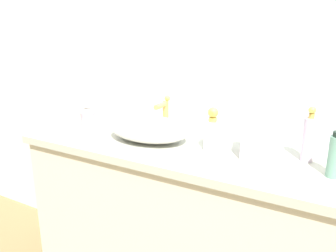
% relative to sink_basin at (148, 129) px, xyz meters
% --- Properties ---
extents(bathroom_wall_rear, '(6.00, 0.06, 2.60)m').
position_rel_sink_basin_xyz_m(bathroom_wall_rear, '(0.15, 0.34, 0.37)').
color(bathroom_wall_rear, silver).
rests_on(bathroom_wall_rear, ground).
extents(vanity_counter, '(1.53, 0.55, 0.88)m').
position_rel_sink_basin_xyz_m(vanity_counter, '(0.20, 0.03, -0.49)').
color(vanity_counter, beige).
rests_on(vanity_counter, ground).
extents(wall_mirror_panel, '(1.27, 0.01, 0.91)m').
position_rel_sink_basin_xyz_m(wall_mirror_panel, '(0.20, 0.30, 0.40)').
color(wall_mirror_panel, '#B2BCC6').
rests_on(wall_mirror_panel, vanity_counter).
extents(sink_basin, '(0.39, 0.26, 0.11)m').
position_rel_sink_basin_xyz_m(sink_basin, '(0.00, 0.00, 0.00)').
color(sink_basin, silver).
rests_on(sink_basin, vanity_counter).
extents(faucet, '(0.03, 0.12, 0.18)m').
position_rel_sink_basin_xyz_m(faucet, '(-0.00, 0.15, 0.05)').
color(faucet, gold).
rests_on(faucet, vanity_counter).
extents(soap_dispenser, '(0.07, 0.07, 0.16)m').
position_rel_sink_basin_xyz_m(soap_dispenser, '(-0.33, -0.03, 0.01)').
color(soap_dispenser, pink).
rests_on(soap_dispenser, vanity_counter).
extents(lotion_bottle, '(0.05, 0.05, 0.17)m').
position_rel_sink_basin_xyz_m(lotion_bottle, '(0.78, -0.02, 0.02)').
color(lotion_bottle, gray).
rests_on(lotion_bottle, vanity_counter).
extents(perfume_bottle, '(0.05, 0.05, 0.22)m').
position_rel_sink_basin_xyz_m(perfume_bottle, '(0.68, 0.09, 0.04)').
color(perfume_bottle, '#C8B1C9').
rests_on(perfume_bottle, vanity_counter).
extents(spray_can, '(0.07, 0.07, 0.19)m').
position_rel_sink_basin_xyz_m(spray_can, '(0.31, 0.02, 0.02)').
color(spray_can, silver).
rests_on(spray_can, vanity_counter).
extents(tissue_box, '(0.15, 0.15, 0.18)m').
position_rel_sink_basin_xyz_m(tissue_box, '(0.49, 0.05, 0.02)').
color(tissue_box, silver).
rests_on(tissue_box, vanity_counter).
extents(candle_jar, '(0.04, 0.04, 0.03)m').
position_rel_sink_basin_xyz_m(candle_jar, '(-0.43, 0.06, -0.04)').
color(candle_jar, beige).
rests_on(candle_jar, vanity_counter).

